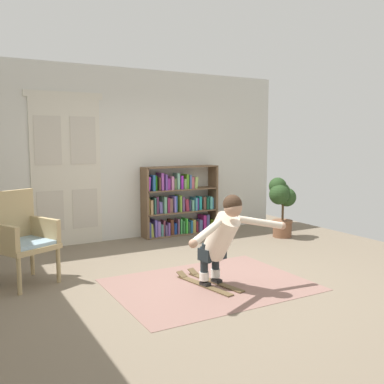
% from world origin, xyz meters
% --- Properties ---
extents(ground_plane, '(7.20, 7.20, 0.00)m').
position_xyz_m(ground_plane, '(0.00, 0.00, 0.00)').
color(ground_plane, '#736553').
extents(back_wall, '(6.00, 0.10, 2.90)m').
position_xyz_m(back_wall, '(0.00, 2.60, 1.45)').
color(back_wall, silver).
rests_on(back_wall, ground).
extents(double_door, '(1.22, 0.05, 2.45)m').
position_xyz_m(double_door, '(-1.06, 2.54, 1.23)').
color(double_door, beige).
rests_on(double_door, ground).
extents(rug, '(2.26, 1.69, 0.01)m').
position_xyz_m(rug, '(-0.08, -0.23, 0.00)').
color(rug, '#836057').
rests_on(rug, ground).
extents(bookshelf, '(1.42, 0.30, 1.23)m').
position_xyz_m(bookshelf, '(0.86, 2.39, 0.55)').
color(bookshelf, brown).
rests_on(bookshelf, ground).
extents(wicker_chair, '(0.80, 0.80, 1.10)m').
position_xyz_m(wicker_chair, '(-1.99, 0.93, 0.58)').
color(wicker_chair, tan).
rests_on(wicker_chair, ground).
extents(potted_plant, '(0.54, 0.43, 1.05)m').
position_xyz_m(potted_plant, '(2.35, 1.34, 0.67)').
color(potted_plant, brown).
rests_on(potted_plant, ground).
extents(skis_pair, '(0.44, 0.95, 0.07)m').
position_xyz_m(skis_pair, '(-0.08, -0.20, 0.02)').
color(skis_pair, brown).
rests_on(skis_pair, rug).
extents(person_skier, '(1.45, 0.78, 1.03)m').
position_xyz_m(person_skier, '(-0.04, -0.43, 0.64)').
color(person_skier, white).
rests_on(person_skier, skis_pair).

